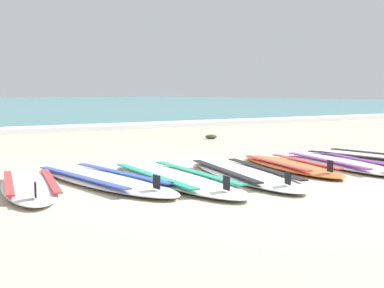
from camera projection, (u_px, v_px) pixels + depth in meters
name	position (u px, v px, depth m)	size (l,w,h in m)	color
ground_plane	(223.00, 180.00, 5.40)	(80.00, 80.00, 0.00)	#C1B599
wave_foam_strip	(6.00, 131.00, 11.23)	(80.00, 0.88, 0.11)	white
surfboard_0	(30.00, 186.00, 4.83)	(0.97, 1.98, 0.18)	white
surfboard_1	(101.00, 179.00, 5.20)	(0.72, 2.36, 0.18)	white
surfboard_2	(174.00, 178.00, 5.27)	(0.92, 2.51, 0.18)	silver
surfboard_3	(244.00, 173.00, 5.56)	(1.20, 2.41, 0.18)	white
surfboard_4	(290.00, 165.00, 6.14)	(0.97, 2.03, 0.18)	orange
surfboard_5	(341.00, 163.00, 6.36)	(1.14, 2.31, 0.18)	silver
surfboard_6	(381.00, 159.00, 6.71)	(0.78, 2.56, 0.18)	white
seaweed_clump_near_shoreline	(211.00, 137.00, 10.01)	(0.22, 0.18, 0.08)	#384723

